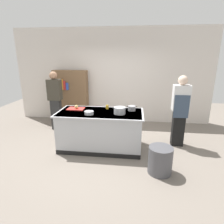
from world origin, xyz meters
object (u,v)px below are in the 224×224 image
stock_pot (120,111)px  sauce_pan (132,108)px  onion (76,107)px  mixing_bowl (89,113)px  person_guest (55,99)px  juice_cup (107,107)px  bookshelf (71,96)px  person_chef (180,110)px  trash_bin (160,160)px

stock_pot → sauce_pan: stock_pot is taller
onion → mixing_bowl: size_ratio=0.45×
onion → person_guest: person_guest is taller
mixing_bowl → person_guest: (-1.32, 1.26, -0.02)m
juice_cup → sauce_pan: bearing=-5.9°
mixing_bowl → bookshelf: size_ratio=0.12×
onion → person_chef: bearing=5.6°
sauce_pan → stock_pot: bearing=-132.4°
onion → stock_pot: (1.06, -0.21, 0.01)m
person_guest → bookshelf: bearing=168.2°
trash_bin → bookshelf: bookshelf is taller
trash_bin → person_chef: person_chef is taller
person_chef → trash_bin: bearing=171.4°
sauce_pan → person_chef: (1.14, 0.17, -0.04)m
mixing_bowl → person_chef: bearing=15.7°
person_chef → bookshelf: 3.47m
juice_cup → trash_bin: (1.17, -1.14, -0.69)m
mixing_bowl → trash_bin: bearing=-23.7°
stock_pot → bookshelf: 2.58m
sauce_pan → person_chef: 1.15m
bookshelf → trash_bin: bearing=-45.7°
stock_pot → juice_cup: size_ratio=3.24×
sauce_pan → trash_bin: size_ratio=0.46×
mixing_bowl → bookshelf: 2.29m
person_chef → bookshelf: (-3.16, 1.42, -0.06)m
onion → trash_bin: (1.90, -1.00, -0.70)m
stock_pot → bookshelf: (-1.76, 1.88, -0.12)m
mixing_bowl → juice_cup: juice_cup is taller
stock_pot → juice_cup: (-0.33, 0.35, -0.03)m
sauce_pan → person_guest: (-2.25, 0.85, -0.05)m
trash_bin → sauce_pan: bearing=118.3°
juice_cup → person_chef: 1.74m
onion → stock_pot: 1.08m
person_guest → stock_pot: bearing=65.4°
mixing_bowl → bookshelf: bookshelf is taller
sauce_pan → person_chef: size_ratio=0.14×
bookshelf → stock_pot: bearing=-46.9°
mixing_bowl → bookshelf: (-1.10, 2.01, -0.08)m
juice_cup → bookshelf: (-1.43, 1.53, -0.10)m
mixing_bowl → person_chef: 2.15m
trash_bin → mixing_bowl: bearing=156.3°
onion → person_chef: 2.47m
mixing_bowl → person_chef: size_ratio=0.12×
juice_cup → trash_bin: juice_cup is taller
mixing_bowl → stock_pot: bearing=10.4°
stock_pot → bookshelf: bookshelf is taller
onion → mixing_bowl: (0.39, -0.34, -0.03)m
sauce_pan → person_guest: person_guest is taller
person_guest → bookshelf: size_ratio=1.01×
mixing_bowl → person_guest: size_ratio=0.12×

